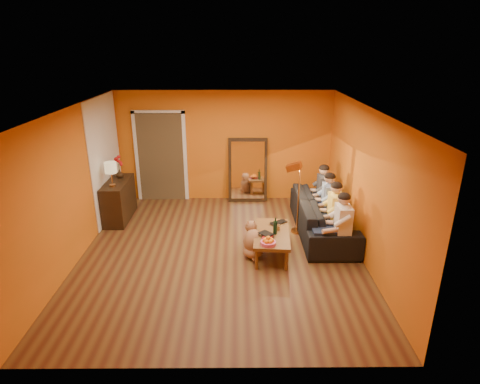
{
  "coord_description": "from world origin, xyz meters",
  "views": [
    {
      "loc": [
        0.3,
        -6.45,
        3.6
      ],
      "look_at": [
        0.35,
        0.5,
        1.0
      ],
      "focal_mm": 30.0,
      "sensor_mm": 36.0,
      "label": 1
    }
  ],
  "objects_px": {
    "dog": "(253,239)",
    "wine_bottle": "(275,226)",
    "laptop": "(280,224)",
    "mirror_frame": "(248,170)",
    "table_lamp": "(111,174)",
    "floor_lamp": "(299,199)",
    "coffee_table": "(272,243)",
    "tumbler": "(278,227)",
    "person_mid_left": "(335,213)",
    "person_far_right": "(323,192)",
    "person_mid_right": "(329,202)",
    "person_far_left": "(343,226)",
    "sofa": "(323,216)",
    "vase": "(120,174)",
    "sideboard": "(119,200)"
  },
  "relations": [
    {
      "from": "mirror_frame",
      "to": "coffee_table",
      "type": "bearing_deg",
      "value": -82.15
    },
    {
      "from": "coffee_table",
      "to": "person_mid_right",
      "type": "height_order",
      "value": "person_mid_right"
    },
    {
      "from": "sofa",
      "to": "person_mid_left",
      "type": "bearing_deg",
      "value": -163.89
    },
    {
      "from": "dog",
      "to": "wine_bottle",
      "type": "distance_m",
      "value": 0.46
    },
    {
      "from": "floor_lamp",
      "to": "laptop",
      "type": "distance_m",
      "value": 0.72
    },
    {
      "from": "laptop",
      "to": "mirror_frame",
      "type": "bearing_deg",
      "value": 70.78
    },
    {
      "from": "person_far_left",
      "to": "vase",
      "type": "distance_m",
      "value": 4.8
    },
    {
      "from": "dog",
      "to": "person_mid_right",
      "type": "height_order",
      "value": "person_mid_right"
    },
    {
      "from": "sofa",
      "to": "sideboard",
      "type": "bearing_deg",
      "value": 80.63
    },
    {
      "from": "wine_bottle",
      "to": "tumbler",
      "type": "height_order",
      "value": "wine_bottle"
    },
    {
      "from": "table_lamp",
      "to": "floor_lamp",
      "type": "bearing_deg",
      "value": -6.03
    },
    {
      "from": "dog",
      "to": "laptop",
      "type": "bearing_deg",
      "value": 22.64
    },
    {
      "from": "sofa",
      "to": "laptop",
      "type": "relative_size",
      "value": 7.16
    },
    {
      "from": "sideboard",
      "to": "person_far_right",
      "type": "relative_size",
      "value": 0.97
    },
    {
      "from": "person_mid_right",
      "to": "tumbler",
      "type": "height_order",
      "value": "person_mid_right"
    },
    {
      "from": "floor_lamp",
      "to": "person_far_right",
      "type": "distance_m",
      "value": 0.91
    },
    {
      "from": "person_mid_right",
      "to": "floor_lamp",
      "type": "bearing_deg",
      "value": -171.27
    },
    {
      "from": "dog",
      "to": "vase",
      "type": "height_order",
      "value": "vase"
    },
    {
      "from": "dog",
      "to": "person_far_left",
      "type": "xyz_separation_m",
      "value": [
        1.55,
        -0.07,
        0.29
      ]
    },
    {
      "from": "sideboard",
      "to": "person_far_left",
      "type": "bearing_deg",
      "value": -21.25
    },
    {
      "from": "person_far_left",
      "to": "vase",
      "type": "bearing_deg",
      "value": 155.96
    },
    {
      "from": "sofa",
      "to": "person_mid_right",
      "type": "bearing_deg",
      "value": -52.43
    },
    {
      "from": "sofa",
      "to": "coffee_table",
      "type": "distance_m",
      "value": 1.4
    },
    {
      "from": "vase",
      "to": "floor_lamp",
      "type": "bearing_deg",
      "value": -14.18
    },
    {
      "from": "sofa",
      "to": "person_far_right",
      "type": "bearing_deg",
      "value": -11.31
    },
    {
      "from": "wine_bottle",
      "to": "vase",
      "type": "bearing_deg",
      "value": 149.73
    },
    {
      "from": "person_far_left",
      "to": "sofa",
      "type": "bearing_deg",
      "value": 97.41
    },
    {
      "from": "coffee_table",
      "to": "person_mid_left",
      "type": "height_order",
      "value": "person_mid_left"
    },
    {
      "from": "sideboard",
      "to": "laptop",
      "type": "distance_m",
      "value": 3.55
    },
    {
      "from": "person_mid_right",
      "to": "mirror_frame",
      "type": "bearing_deg",
      "value": 133.25
    },
    {
      "from": "coffee_table",
      "to": "tumbler",
      "type": "relative_size",
      "value": 13.08
    },
    {
      "from": "person_mid_left",
      "to": "tumbler",
      "type": "xyz_separation_m",
      "value": [
        -1.09,
        -0.3,
        -0.15
      ]
    },
    {
      "from": "sofa",
      "to": "wine_bottle",
      "type": "distance_m",
      "value": 1.4
    },
    {
      "from": "coffee_table",
      "to": "sideboard",
      "type": "bearing_deg",
      "value": 158.19
    },
    {
      "from": "person_far_left",
      "to": "person_mid_right",
      "type": "height_order",
      "value": "same"
    },
    {
      "from": "sofa",
      "to": "coffee_table",
      "type": "bearing_deg",
      "value": 128.79
    },
    {
      "from": "person_mid_left",
      "to": "sofa",
      "type": "bearing_deg",
      "value": 106.11
    },
    {
      "from": "sideboard",
      "to": "table_lamp",
      "type": "xyz_separation_m",
      "value": [
        0.0,
        -0.3,
        0.68
      ]
    },
    {
      "from": "coffee_table",
      "to": "person_mid_right",
      "type": "distance_m",
      "value": 1.61
    },
    {
      "from": "coffee_table",
      "to": "person_mid_left",
      "type": "relative_size",
      "value": 1.0
    },
    {
      "from": "mirror_frame",
      "to": "laptop",
      "type": "height_order",
      "value": "mirror_frame"
    },
    {
      "from": "dog",
      "to": "wine_bottle",
      "type": "xyz_separation_m",
      "value": [
        0.39,
        0.01,
        0.25
      ]
    },
    {
      "from": "mirror_frame",
      "to": "vase",
      "type": "xyz_separation_m",
      "value": [
        -2.79,
        -0.83,
        0.18
      ]
    },
    {
      "from": "table_lamp",
      "to": "sideboard",
      "type": "bearing_deg",
      "value": 90.0
    },
    {
      "from": "floor_lamp",
      "to": "person_far_left",
      "type": "relative_size",
      "value": 1.18
    },
    {
      "from": "coffee_table",
      "to": "floor_lamp",
      "type": "xyz_separation_m",
      "value": [
        0.59,
        0.88,
        0.51
      ]
    },
    {
      "from": "mirror_frame",
      "to": "floor_lamp",
      "type": "bearing_deg",
      "value": -61.79
    },
    {
      "from": "person_mid_left",
      "to": "person_mid_right",
      "type": "xyz_separation_m",
      "value": [
        0.0,
        0.55,
        0.0
      ]
    },
    {
      "from": "sofa",
      "to": "laptop",
      "type": "xyz_separation_m",
      "value": [
        -0.9,
        -0.52,
        0.07
      ]
    },
    {
      "from": "mirror_frame",
      "to": "vase",
      "type": "bearing_deg",
      "value": -163.43
    }
  ]
}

